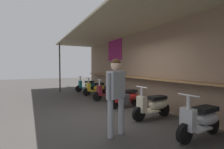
% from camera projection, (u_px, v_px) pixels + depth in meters
% --- Properties ---
extents(ground_plane, '(38.54, 38.54, 0.00)m').
position_uv_depth(ground_plane, '(110.00, 116.00, 5.01)').
color(ground_plane, '#383533').
extents(market_stall_facade, '(13.77, 2.77, 3.24)m').
position_uv_depth(market_stall_facade, '(155.00, 59.00, 5.75)').
color(market_stall_facade, '#7F6651').
rests_on(market_stall_facade, ground_plane).
extents(scooter_teal, '(0.46, 1.40, 0.97)m').
position_uv_depth(scooter_teal, '(88.00, 85.00, 10.21)').
color(scooter_teal, '#197075').
rests_on(scooter_teal, ground_plane).
extents(scooter_yellow, '(0.46, 1.40, 0.97)m').
position_uv_depth(scooter_yellow, '(97.00, 88.00, 8.84)').
color(scooter_yellow, gold).
rests_on(scooter_yellow, ground_plane).
extents(scooter_maroon, '(0.46, 1.40, 0.97)m').
position_uv_depth(scooter_maroon, '(109.00, 92.00, 7.51)').
color(scooter_maroon, maroon).
rests_on(scooter_maroon, ground_plane).
extents(scooter_red, '(0.46, 1.40, 0.97)m').
position_uv_depth(scooter_red, '(127.00, 97.00, 6.12)').
color(scooter_red, red).
rests_on(scooter_red, ground_plane).
extents(scooter_cream, '(0.47, 1.40, 0.97)m').
position_uv_depth(scooter_cream, '(154.00, 105.00, 4.80)').
color(scooter_cream, beige).
rests_on(scooter_cream, ground_plane).
extents(scooter_silver, '(0.47, 1.40, 0.97)m').
position_uv_depth(scooter_silver, '(202.00, 119.00, 3.47)').
color(scooter_silver, '#B2B5BA').
rests_on(scooter_silver, ground_plane).
extents(shopper_with_handbag, '(0.45, 0.65, 1.69)m').
position_uv_depth(shopper_with_handbag, '(116.00, 89.00, 3.54)').
color(shopper_with_handbag, '#999EA8').
rests_on(shopper_with_handbag, ground_plane).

